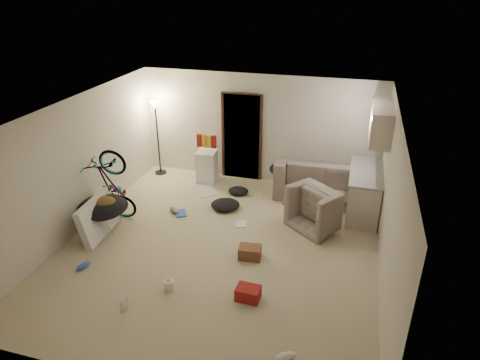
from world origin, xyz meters
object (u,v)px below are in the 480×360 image
(mini_fridge, at_px, (207,166))
(juicer, at_px, (169,284))
(saucer_chair, at_px, (103,211))
(drink_case_a, at_px, (250,252))
(kitchen_counter, at_px, (364,193))
(floor_lamp, at_px, (156,122))
(tv_box, at_px, (98,217))
(bicycle, at_px, (114,201))
(sofa, at_px, (324,184))
(drink_case_b, at_px, (248,293))
(armchair, at_px, (324,210))

(mini_fridge, xyz_separation_m, juicer, (0.73, -3.86, -0.28))
(saucer_chair, bearing_deg, drink_case_a, -2.89)
(kitchen_counter, bearing_deg, floor_lamp, 172.34)
(mini_fridge, xyz_separation_m, tv_box, (-1.16, -2.75, -0.01))
(kitchen_counter, relative_size, bicycle, 0.95)
(floor_lamp, distance_m, sofa, 4.13)
(sofa, distance_m, tv_box, 4.72)
(kitchen_counter, xyz_separation_m, drink_case_b, (-1.59, -3.18, -0.34))
(floor_lamp, bearing_deg, saucer_chair, -87.85)
(tv_box, distance_m, drink_case_b, 3.30)
(drink_case_b, bearing_deg, tv_box, 165.18)
(tv_box, bearing_deg, kitchen_counter, 21.44)
(drink_case_b, bearing_deg, floor_lamp, 132.73)
(armchair, height_order, drink_case_b, armchair)
(kitchen_counter, xyz_separation_m, bicycle, (-4.73, -1.63, -0.02))
(drink_case_b, bearing_deg, bicycle, 156.17)
(bicycle, distance_m, juicer, 2.55)
(floor_lamp, height_order, saucer_chair, floor_lamp)
(drink_case_b, bearing_deg, juicer, -171.83)
(drink_case_a, bearing_deg, drink_case_b, -82.92)
(mini_fridge, relative_size, juicer, 3.23)
(armchair, xyz_separation_m, tv_box, (-4.02, -1.50, 0.05))
(floor_lamp, bearing_deg, drink_case_b, -49.80)
(drink_case_b, bearing_deg, mini_fridge, 120.43)
(armchair, bearing_deg, kitchen_counter, -97.25)
(drink_case_a, bearing_deg, saucer_chair, 171.21)
(mini_fridge, xyz_separation_m, drink_case_b, (1.98, -3.73, -0.27))
(bicycle, bearing_deg, drink_case_a, -103.18)
(drink_case_a, distance_m, drink_case_b, 1.05)
(saucer_chair, relative_size, drink_case_b, 2.65)
(drink_case_a, bearing_deg, bicycle, 163.63)
(sofa, bearing_deg, drink_case_a, 67.16)
(drink_case_b, bearing_deg, drink_case_a, 105.52)
(floor_lamp, height_order, drink_case_a, floor_lamp)
(floor_lamp, xyz_separation_m, saucer_chair, (0.10, -2.67, -0.91))
(tv_box, xyz_separation_m, juicer, (1.90, -1.10, -0.27))
(saucer_chair, bearing_deg, kitchen_counter, 23.10)
(juicer, bearing_deg, saucer_chair, 145.83)
(floor_lamp, relative_size, armchair, 1.86)
(sofa, bearing_deg, floor_lamp, -4.81)
(sofa, bearing_deg, kitchen_counter, 149.54)
(sofa, distance_m, drink_case_a, 2.81)
(saucer_chair, height_order, tv_box, tv_box)
(armchair, relative_size, saucer_chair, 1.03)
(drink_case_b, bearing_deg, saucer_chair, 162.16)
(floor_lamp, height_order, kitchen_counter, floor_lamp)
(bicycle, relative_size, saucer_chair, 1.68)
(tv_box, xyz_separation_m, drink_case_b, (3.14, -0.98, -0.26))
(kitchen_counter, height_order, tv_box, kitchen_counter)
(sofa, xyz_separation_m, armchair, (0.11, -1.16, 0.00))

